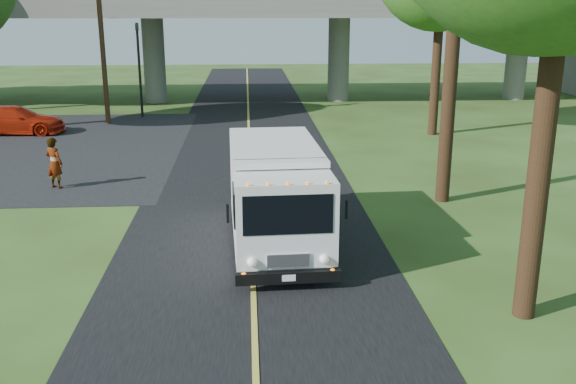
{
  "coord_description": "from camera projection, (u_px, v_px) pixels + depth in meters",
  "views": [
    {
      "loc": [
        -0.07,
        -10.55,
        6.08
      ],
      "look_at": [
        0.92,
        4.81,
        1.6
      ],
      "focal_mm": 40.0,
      "sensor_mm": 36.0,
      "label": 1
    }
  ],
  "objects": [
    {
      "name": "overpass",
      "position": [
        247.0,
        30.0,
        41.21
      ],
      "size": [
        54.0,
        10.0,
        7.3
      ],
      "color": "slate",
      "rests_on": "ground"
    },
    {
      "name": "lane_line",
      "position": [
        251.0,
        194.0,
        21.39
      ],
      "size": [
        0.12,
        90.0,
        0.01
      ],
      "primitive_type": "cube",
      "color": "gold",
      "rests_on": "road"
    },
    {
      "name": "pedestrian",
      "position": [
        54.0,
        163.0,
        21.96
      ],
      "size": [
        0.78,
        0.69,
        1.79
      ],
      "primitive_type": "imported",
      "rotation": [
        0.0,
        0.0,
        2.64
      ],
      "color": "gray",
      "rests_on": "ground"
    },
    {
      "name": "road",
      "position": [
        251.0,
        195.0,
        21.4
      ],
      "size": [
        7.0,
        90.0,
        0.02
      ],
      "primitive_type": "cube",
      "color": "black",
      "rests_on": "ground"
    },
    {
      "name": "parking_lot",
      "position": [
        1.0,
        148.0,
        28.39
      ],
      "size": [
        16.0,
        18.0,
        0.01
      ],
      "primitive_type": "cube",
      "color": "black",
      "rests_on": "ground"
    },
    {
      "name": "step_van",
      "position": [
        276.0,
        192.0,
        16.65
      ],
      "size": [
        2.55,
        6.31,
        2.61
      ],
      "rotation": [
        0.0,
        0.0,
        0.04
      ],
      "color": "white",
      "rests_on": "ground"
    },
    {
      "name": "ground",
      "position": [
        255.0,
        349.0,
        11.82
      ],
      "size": [
        120.0,
        120.0,
        0.0
      ],
      "primitive_type": "plane",
      "color": "#304016",
      "rests_on": "ground"
    },
    {
      "name": "utility_pole",
      "position": [
        102.0,
        36.0,
        33.07
      ],
      "size": [
        1.6,
        0.26,
        9.0
      ],
      "color": "#472D19",
      "rests_on": "ground"
    },
    {
      "name": "traffic_signal",
      "position": [
        139.0,
        60.0,
        35.47
      ],
      "size": [
        0.18,
        0.22,
        5.2
      ],
      "color": "black",
      "rests_on": "ground"
    },
    {
      "name": "red_sedan",
      "position": [
        15.0,
        120.0,
        31.48
      ],
      "size": [
        4.72,
        1.98,
        1.36
      ],
      "primitive_type": "imported",
      "rotation": [
        0.0,
        0.0,
        1.55
      ],
      "color": "#B7210B",
      "rests_on": "ground"
    }
  ]
}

